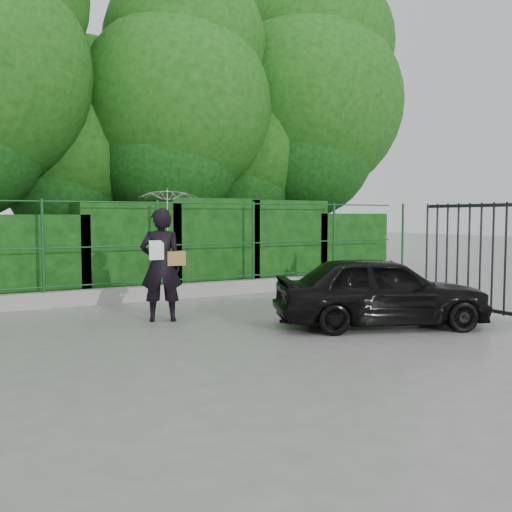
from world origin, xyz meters
TOP-DOWN VIEW (x-y plane):
  - ground at (0.00, 0.00)m, footprint 80.00×80.00m
  - kerb at (0.00, 4.50)m, footprint 14.00×0.25m
  - fence at (0.22, 4.50)m, footprint 14.13×0.06m
  - hedge at (-0.02, 5.50)m, footprint 14.20×1.20m
  - trees at (1.14, 7.74)m, footprint 17.10×6.15m
  - gate at (4.60, -0.72)m, footprint 0.22×2.33m
  - woman at (-0.30, 2.11)m, footprint 1.05×1.01m
  - car at (2.51, -0.06)m, footprint 3.64×2.54m

SIDE VIEW (x-z plane):
  - ground at x=0.00m, z-range 0.00..0.00m
  - kerb at x=0.00m, z-range 0.00..0.30m
  - car at x=2.51m, z-range 0.00..1.15m
  - hedge at x=-0.02m, z-range -0.08..2.10m
  - gate at x=4.60m, z-range 0.01..2.37m
  - fence at x=0.22m, z-range 0.30..2.10m
  - woman at x=-0.30m, z-range 0.33..2.57m
  - trees at x=1.14m, z-range 0.58..8.66m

